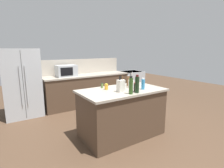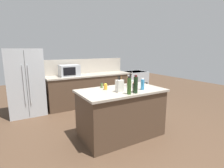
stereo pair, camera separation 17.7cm
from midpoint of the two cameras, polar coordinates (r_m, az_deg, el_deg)
The scene contains 17 objects.
ground_plane at distance 3.68m, azimuth 4.30°, elevation -16.24°, with size 14.00×14.00×0.00m, color #473323.
back_counter_run at distance 5.48m, azimuth -6.15°, elevation -1.74°, with size 2.64×0.66×0.94m.
wall_backsplash at distance 5.65m, azimuth -7.62°, elevation 5.80°, with size 2.60×0.03×0.46m, color #B2A899.
kitchen_island at distance 3.49m, azimuth 4.41°, elevation -9.35°, with size 1.63×0.92×0.94m.
refrigerator at distance 5.01m, azimuth -25.54°, elevation 0.52°, with size 0.87×0.75×1.72m.
range_oven at distance 6.37m, azimuth 8.28°, elevation 0.00°, with size 0.76×0.65×0.92m.
microwave at distance 5.15m, azimuth -12.82°, elevation 4.31°, with size 0.56×0.39×0.32m.
knife_block at distance 3.16m, azimuth 4.08°, elevation -0.56°, with size 0.14×0.11×0.29m.
utensil_crock at distance 3.55m, azimuth 7.67°, elevation 0.15°, with size 0.12×0.12×0.32m.
pepper_grinder at distance 3.70m, azimuth 6.72°, elevation 1.06°, with size 0.06×0.06×0.23m.
salt_shaker at distance 3.44m, azimuth 9.10°, elevation -0.76°, with size 0.05×0.05×0.11m.
dish_soap_bottle at distance 3.39m, azimuth 11.42°, elevation -0.11°, with size 0.07×0.07×0.22m.
honey_jar at distance 3.34m, azimuth -0.61°, elevation -0.91°, with size 0.07×0.07×0.12m.
olive_oil_bottle at distance 3.00m, azimuth 7.31°, elevation -0.58°, with size 0.07×0.07×0.31m.
spice_jar_oregano at distance 3.49m, azimuth -1.91°, elevation -0.48°, with size 0.05×0.05×0.11m.
soy_sauce_bottle at distance 3.20m, azimuth 8.84°, elevation -1.13°, with size 0.06×0.06×0.17m.
wine_bottle at distance 3.10m, azimuth 9.36°, elevation -0.21°, with size 0.08×0.08×0.32m.
Camera 2 is at (-1.80, -2.72, 1.70)m, focal length 28.00 mm.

